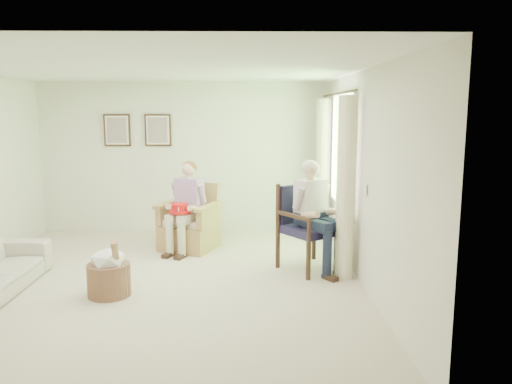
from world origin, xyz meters
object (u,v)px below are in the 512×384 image
at_px(person_dark, 313,207).
at_px(person_wicker, 188,201).
at_px(red_hat, 180,209).
at_px(hatbox, 109,272).
at_px(wood_armchair, 311,223).
at_px(wicker_armchair, 190,228).

bearing_deg(person_dark, person_wicker, 115.37).
bearing_deg(red_hat, person_dark, -23.53).
height_order(person_wicker, hatbox, person_wicker).
bearing_deg(wood_armchair, wicker_armchair, 116.63).
height_order(wood_armchair, person_dark, person_dark).
xyz_separation_m(wood_armchair, person_wicker, (-1.76, 0.81, 0.16)).
distance_m(wicker_armchair, person_wicker, 0.48).
bearing_deg(person_dark, wicker_armchair, 112.19).
xyz_separation_m(wicker_armchair, person_wicker, (-0.00, -0.13, 0.46)).
relative_size(person_wicker, hatbox, 1.85).
distance_m(wicker_armchair, hatbox, 2.11).
distance_m(person_dark, hatbox, 2.67).
distance_m(wood_armchair, person_dark, 0.31).
bearing_deg(wicker_armchair, red_hat, -84.80).
height_order(person_dark, hatbox, person_dark).
distance_m(person_wicker, red_hat, 0.23).
height_order(wood_armchair, red_hat, wood_armchair).
bearing_deg(person_dark, wood_armchair, 54.92).
xyz_separation_m(wood_armchair, person_dark, (-0.00, -0.18, 0.25)).
relative_size(wicker_armchair, wood_armchair, 0.90).
xyz_separation_m(person_dark, red_hat, (-1.85, 0.81, -0.18)).
bearing_deg(person_wicker, wood_armchair, -2.58).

